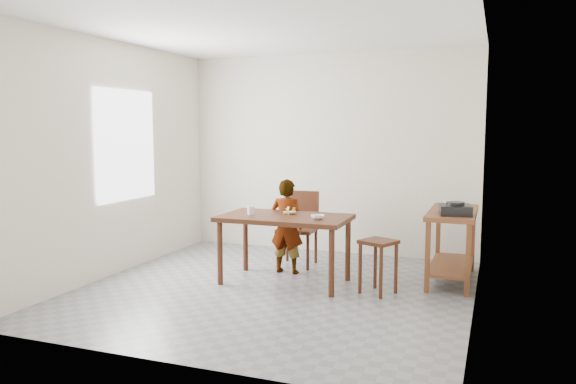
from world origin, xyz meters
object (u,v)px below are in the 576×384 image
at_px(dining_table, 285,249).
at_px(dining_chair, 297,229).
at_px(child, 287,226).
at_px(stool, 378,267).
at_px(prep_counter, 452,246).

xyz_separation_m(dining_table, dining_chair, (-0.13, 0.77, 0.08)).
relative_size(child, stool, 1.98).
height_order(child, dining_chair, child).
xyz_separation_m(child, stool, (1.18, -0.45, -0.28)).
bearing_deg(prep_counter, dining_table, -157.85).
height_order(dining_table, stool, dining_table).
bearing_deg(dining_chair, stool, -37.64).
bearing_deg(prep_counter, child, -171.04).
distance_m(prep_counter, stool, 1.01).
bearing_deg(stool, dining_table, 177.61).
relative_size(dining_table, dining_chair, 1.53).
distance_m(child, stool, 1.29).
bearing_deg(prep_counter, dining_chair, 177.70).
bearing_deg(stool, prep_counter, 47.84).
xyz_separation_m(child, dining_chair, (0.00, 0.37, -0.10)).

